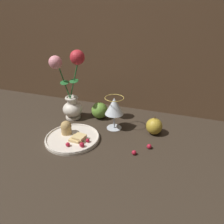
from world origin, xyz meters
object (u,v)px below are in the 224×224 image
at_px(wine_glass, 114,107).
at_px(apple_near_glass, 154,126).
at_px(vase, 71,92).
at_px(plate_with_pastries, 72,136).
at_px(apple_beside_vase, 100,110).

distance_m(wine_glass, apple_near_glass, 0.19).
relative_size(wine_glass, apple_near_glass, 1.80).
bearing_deg(apple_near_glass, vase, 178.37).
distance_m(plate_with_pastries, apple_beside_vase, 0.22).
xyz_separation_m(vase, plate_with_pastries, (0.09, -0.17, -0.12)).
height_order(wine_glass, apple_beside_vase, wine_glass).
distance_m(plate_with_pastries, wine_glass, 0.22).
bearing_deg(vase, wine_glass, -6.30).
bearing_deg(plate_with_pastries, vase, 117.35).
bearing_deg(wine_glass, vase, 173.70).
bearing_deg(apple_near_glass, apple_beside_vase, 167.88).
bearing_deg(plate_with_pastries, apple_beside_vase, 80.85).
distance_m(vase, apple_beside_vase, 0.16).
bearing_deg(vase, apple_beside_vase, 21.27).
distance_m(vase, plate_with_pastries, 0.23).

